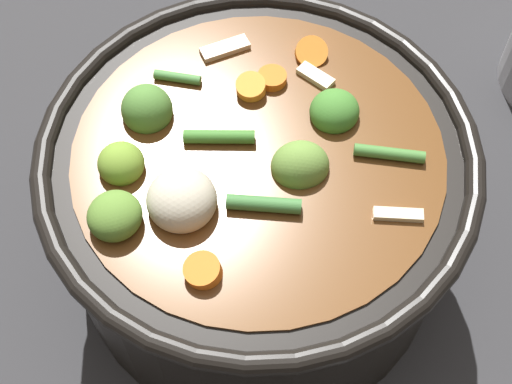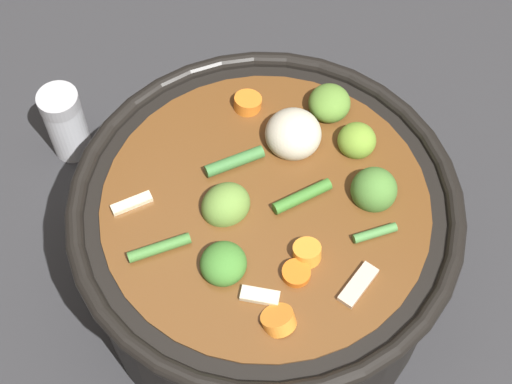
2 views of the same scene
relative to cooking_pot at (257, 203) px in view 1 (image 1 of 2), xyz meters
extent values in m
plane|color=#2D2D30|center=(0.00, 0.00, -0.08)|extent=(1.10, 1.10, 0.00)
cylinder|color=black|center=(0.00, 0.00, -0.01)|extent=(0.30, 0.30, 0.15)
torus|color=black|center=(0.00, 0.00, 0.07)|extent=(0.31, 0.31, 0.01)
cylinder|color=brown|center=(0.00, 0.00, 0.00)|extent=(0.26, 0.26, 0.14)
ellipsoid|color=olive|center=(-0.09, 0.04, 0.07)|extent=(0.03, 0.03, 0.03)
ellipsoid|color=olive|center=(0.02, -0.03, 0.07)|extent=(0.05, 0.05, 0.04)
ellipsoid|color=#4E8235|center=(-0.05, 0.07, 0.07)|extent=(0.05, 0.05, 0.04)
ellipsoid|color=#5C8933|center=(-0.11, 0.00, 0.08)|extent=(0.05, 0.05, 0.03)
ellipsoid|color=#428230|center=(0.06, 0.00, 0.07)|extent=(0.04, 0.04, 0.03)
cylinder|color=orange|center=(0.02, 0.05, 0.07)|extent=(0.03, 0.03, 0.02)
cylinder|color=orange|center=(0.08, 0.06, 0.07)|extent=(0.03, 0.03, 0.02)
cylinder|color=orange|center=(0.04, 0.05, 0.07)|extent=(0.03, 0.03, 0.01)
cylinder|color=orange|center=(-0.08, -0.06, 0.07)|extent=(0.03, 0.02, 0.02)
ellipsoid|color=beige|center=(-0.06, -0.01, 0.08)|extent=(0.06, 0.06, 0.04)
cylinder|color=#4C8742|center=(-0.02, 0.09, 0.07)|extent=(0.03, 0.03, 0.01)
cylinder|color=#3D7A2C|center=(-0.02, 0.02, 0.07)|extent=(0.05, 0.03, 0.01)
cylinder|color=#457F37|center=(0.08, -0.05, 0.07)|extent=(0.04, 0.04, 0.01)
cylinder|color=#3F793B|center=(-0.02, -0.04, 0.07)|extent=(0.05, 0.04, 0.01)
cube|color=beige|center=(0.05, -0.09, 0.07)|extent=(0.03, 0.03, 0.01)
cube|color=beige|center=(0.07, 0.04, 0.07)|extent=(0.02, 0.03, 0.01)
cube|color=beige|center=(0.03, 0.09, 0.07)|extent=(0.04, 0.02, 0.01)
camera|label=1|loc=(-0.15, -0.25, 0.49)|focal=51.70mm
camera|label=2|loc=(0.28, 0.15, 0.60)|focal=54.99mm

